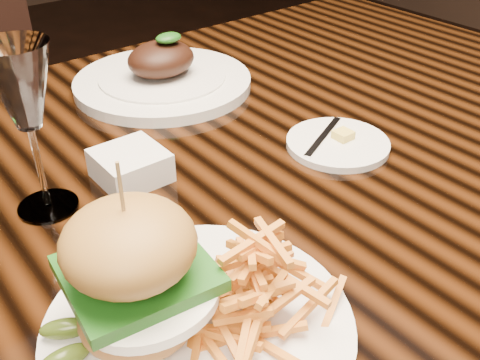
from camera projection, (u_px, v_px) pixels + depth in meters
dining_table at (182, 214)px, 0.78m from camera, size 1.60×0.90×0.75m
burger_plate at (195, 292)px, 0.48m from camera, size 0.28×0.28×0.19m
side_saucer at (338, 143)px, 0.79m from camera, size 0.14×0.14×0.02m
ramekin at (131, 165)px, 0.71m from camera, size 0.11×0.11×0.04m
wine_glass at (22, 92)px, 0.59m from camera, size 0.08×0.08×0.20m
far_dish at (163, 77)px, 0.95m from camera, size 0.30×0.30×0.10m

